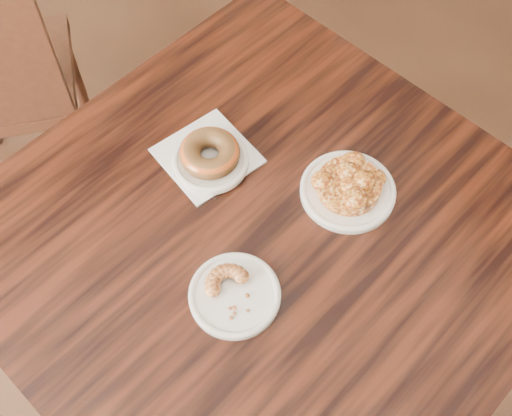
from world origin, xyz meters
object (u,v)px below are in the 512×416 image
apple_fritter (349,184)px  cruller_fragment (234,291)px  chair_far (2,78)px  glazed_donut (210,153)px  cafe_table (263,311)px

apple_fritter → cruller_fragment: 0.30m
chair_far → glazed_donut: size_ratio=7.75×
apple_fritter → cruller_fragment: apple_fritter is taller
cafe_table → glazed_donut: bearing=78.2°
chair_far → cafe_table: bearing=125.3°
chair_far → glazed_donut: 0.85m
cruller_fragment → apple_fritter: bearing=18.7°
cafe_table → cruller_fragment: (-0.10, -0.09, 0.40)m
chair_far → cruller_fragment: chair_far is taller
cafe_table → glazed_donut: (-0.02, 0.18, 0.41)m
chair_far → glazed_donut: (0.32, -0.72, 0.34)m
cafe_table → chair_far: bearing=91.8°
chair_far → glazed_donut: bearing=128.4°
glazed_donut → apple_fritter: (0.20, -0.17, -0.01)m
cafe_table → apple_fritter: apple_fritter is taller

